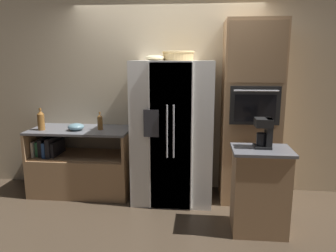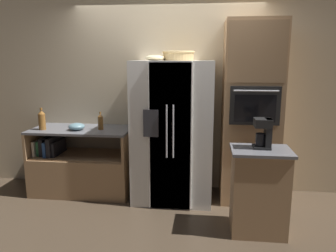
% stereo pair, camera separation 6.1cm
% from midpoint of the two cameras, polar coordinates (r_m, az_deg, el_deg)
% --- Properties ---
extents(ground_plane, '(20.00, 20.00, 0.00)m').
position_cam_midpoint_polar(ground_plane, '(4.43, -0.28, -12.33)').
color(ground_plane, '#4C3D2D').
extents(wall_back, '(12.00, 0.06, 2.80)m').
position_cam_midpoint_polar(wall_back, '(4.52, 0.40, 6.55)').
color(wall_back, beige).
rests_on(wall_back, ground_plane).
extents(counter_left, '(1.32, 0.67, 0.89)m').
position_cam_midpoint_polar(counter_left, '(4.66, -14.36, -7.20)').
color(counter_left, '#A87F56').
rests_on(counter_left, ground_plane).
extents(refrigerator, '(0.99, 0.81, 1.78)m').
position_cam_midpoint_polar(refrigerator, '(4.18, 1.35, -0.97)').
color(refrigerator, white).
rests_on(refrigerator, ground_plane).
extents(wall_oven, '(0.70, 0.68, 2.26)m').
position_cam_midpoint_polar(wall_oven, '(4.23, 14.60, 2.19)').
color(wall_oven, '#A87F56').
rests_on(wall_oven, ground_plane).
extents(island_counter, '(0.60, 0.46, 0.90)m').
position_cam_midpoint_polar(island_counter, '(3.60, 16.02, -10.82)').
color(island_counter, '#A87F56').
rests_on(island_counter, ground_plane).
extents(wicker_basket, '(0.40, 0.40, 0.12)m').
position_cam_midpoint_polar(wicker_basket, '(4.17, 2.26, 12.20)').
color(wicker_basket, tan).
rests_on(wicker_basket, refrigerator).
extents(fruit_bowl, '(0.24, 0.24, 0.06)m').
position_cam_midpoint_polar(fruit_bowl, '(4.07, -1.86, 11.79)').
color(fruit_bowl, beige).
rests_on(fruit_bowl, refrigerator).
extents(bottle_tall, '(0.07, 0.07, 0.24)m').
position_cam_midpoint_polar(bottle_tall, '(4.38, -11.29, 0.76)').
color(bottle_tall, brown).
rests_on(bottle_tall, counter_left).
extents(bottle_short, '(0.09, 0.09, 0.29)m').
position_cam_midpoint_polar(bottle_short, '(4.57, -20.75, 1.02)').
color(bottle_short, brown).
rests_on(bottle_short, counter_left).
extents(mixing_bowl, '(0.21, 0.21, 0.09)m').
position_cam_midpoint_polar(mixing_bowl, '(4.42, -15.28, -0.10)').
color(mixing_bowl, '#668C99').
rests_on(mixing_bowl, counter_left).
extents(coffee_maker, '(0.17, 0.18, 0.31)m').
position_cam_midpoint_polar(coffee_maker, '(3.46, 16.89, -1.05)').
color(coffee_maker, black).
rests_on(coffee_maker, island_counter).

